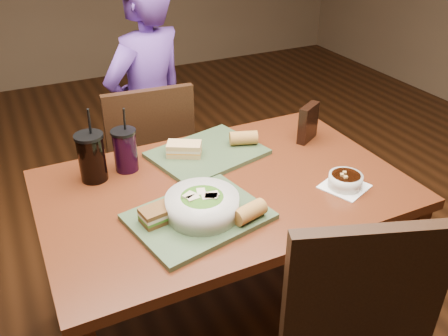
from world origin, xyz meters
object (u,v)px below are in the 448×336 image
Objects in this scene: dining_table at (224,205)px; cup_berry at (125,150)px; tray_near at (199,217)px; diner at (149,112)px; chair_far at (148,163)px; cup_cola at (92,157)px; chip_bag at (308,123)px; soup_bowl at (345,181)px; baguette_far at (244,138)px; sandwich_far at (184,149)px; sandwich_near at (158,215)px; salad_bowl at (202,204)px; tray_far at (207,153)px; baguette_near at (250,212)px.

dining_table is 5.09× the size of cup_berry.
diner is at bearing 80.95° from tray_near.
chair_far is 0.62m from cup_cola.
dining_table is 8.18× the size of chip_bag.
chair_far is at bearing 118.65° from soup_bowl.
baguette_far is 0.71× the size of chip_bag.
chair_far reaches higher than sandwich_far.
chip_bag is at bearing 20.95° from sandwich_near.
salad_bowl is 1.49× the size of chip_bag.
chip_bag is (0.09, 0.37, 0.05)m from soup_bowl.
chip_bag is at bearing 26.46° from tray_near.
baguette_far is (-0.19, 0.43, 0.02)m from soup_bowl.
tray_far is at bearing 61.94° from tray_near.
sandwich_far is at bearing 93.39° from baguette_near.
dining_table is 4.58× the size of cup_cola.
chair_far is at bearing 94.53° from sandwich_far.
salad_bowl is 0.54m from soup_bowl.
sandwich_near is at bearing 169.39° from tray_near.
sandwich_far is (-0.05, -0.63, 0.10)m from diner.
tray_near is 0.72m from chip_bag.
baguette_far is at bearing -4.35° from sandwich_far.
cup_cola is at bearing 177.73° from baguette_far.
baguette_near is (0.06, -0.91, 0.28)m from chair_far.
sandwich_far is at bearing -5.49° from cup_berry.
salad_bowl is at bearing 177.26° from chip_bag.
tray_far is 0.48m from baguette_near.
sandwich_far is at bearing -85.47° from chair_far.
baguette_far is (0.35, 0.38, -0.01)m from salad_bowl.
chip_bag is (0.51, 0.41, 0.03)m from baguette_near.
sandwich_near reaches higher than tray_far.
sandwich_near is at bearing 170.91° from chip_bag.
baguette_near is (0.13, -0.09, -0.01)m from salad_bowl.
soup_bowl is at bearing -28.17° from dining_table.
dining_table is 0.43m from cup_berry.
chair_far is at bearing 108.80° from chip_bag.
cup_cola reaches higher than cup_berry.
cup_berry is at bearing 88.51° from sandwich_near.
chip_bag reaches higher than sandwich_near.
tray_near is 2.76× the size of sandwich_far.
chair_far is (-0.09, 0.67, -0.14)m from dining_table.
sandwich_near is 1.05× the size of baguette_near.
tray_near is (-0.16, -1.03, 0.07)m from diner.
chair_far reaches higher than tray_near.
cup_cola is 1.11× the size of cup_berry.
cup_cola reaches higher than dining_table.
cup_cola is (-0.25, 0.40, 0.08)m from tray_near.
sandwich_near is at bearing -144.73° from baguette_far.
cup_cola is 0.13m from cup_berry.
cup_berry is 0.77m from chip_bag.
diner is 0.65m from tray_far.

